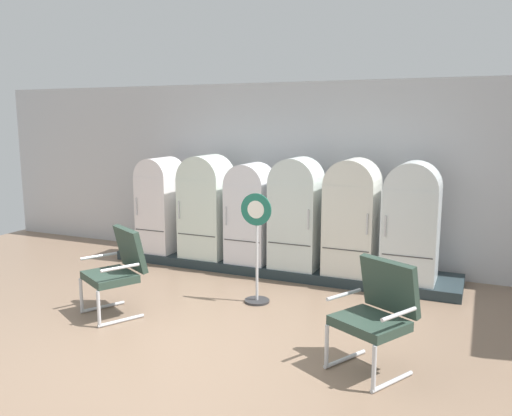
# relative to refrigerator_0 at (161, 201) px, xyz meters

# --- Properties ---
(ground) EXTENTS (12.00, 10.00, 0.05)m
(ground) POSITION_rel_refrigerator_0_xyz_m (2.04, -2.93, -0.99)
(ground) COLOR #826954
(back_wall) EXTENTS (11.76, 0.12, 2.88)m
(back_wall) POSITION_rel_refrigerator_0_xyz_m (2.04, 0.73, 0.49)
(back_wall) COLOR silver
(back_wall) RESTS_ON ground
(display_plinth) EXTENTS (5.35, 0.95, 0.14)m
(display_plinth) POSITION_rel_refrigerator_0_xyz_m (2.04, 0.10, -0.89)
(display_plinth) COLOR #243034
(display_plinth) RESTS_ON ground
(refrigerator_0) EXTENTS (0.58, 0.70, 1.55)m
(refrigerator_0) POSITION_rel_refrigerator_0_xyz_m (0.00, 0.00, 0.00)
(refrigerator_0) COLOR white
(refrigerator_0) RESTS_ON display_plinth
(refrigerator_1) EXTENTS (0.71, 0.69, 1.61)m
(refrigerator_1) POSITION_rel_refrigerator_0_xyz_m (0.86, -0.00, 0.03)
(refrigerator_1) COLOR silver
(refrigerator_1) RESTS_ON display_plinth
(refrigerator_2) EXTENTS (0.62, 0.63, 1.51)m
(refrigerator_2) POSITION_rel_refrigerator_0_xyz_m (1.64, -0.03, -0.02)
(refrigerator_2) COLOR white
(refrigerator_2) RESTS_ON display_plinth
(refrigerator_3) EXTENTS (0.69, 0.62, 1.62)m
(refrigerator_3) POSITION_rel_refrigerator_0_xyz_m (2.38, -0.04, 0.04)
(refrigerator_3) COLOR silver
(refrigerator_3) RESTS_ON display_plinth
(refrigerator_4) EXTENTS (0.70, 0.69, 1.63)m
(refrigerator_4) POSITION_rel_refrigerator_0_xyz_m (3.20, -0.01, 0.04)
(refrigerator_4) COLOR silver
(refrigerator_4) RESTS_ON display_plinth
(refrigerator_5) EXTENTS (0.70, 0.64, 1.62)m
(refrigerator_5) POSITION_rel_refrigerator_0_xyz_m (4.01, -0.03, 0.03)
(refrigerator_5) COLOR silver
(refrigerator_5) RESTS_ON display_plinth
(armchair_left) EXTENTS (0.84, 0.84, 1.03)m
(armchair_left) POSITION_rel_refrigerator_0_xyz_m (0.95, -2.34, -0.38)
(armchair_left) COLOR silver
(armchair_left) RESTS_ON ground
(armchair_right) EXTENTS (0.84, 0.84, 1.03)m
(armchair_right) POSITION_rel_refrigerator_0_xyz_m (4.04, -2.52, -0.38)
(armchair_right) COLOR silver
(armchair_right) RESTS_ON ground
(sign_stand) EXTENTS (0.40, 0.32, 1.41)m
(sign_stand) POSITION_rel_refrigerator_0_xyz_m (2.31, -1.33, -0.32)
(sign_stand) COLOR #2D2D30
(sign_stand) RESTS_ON ground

